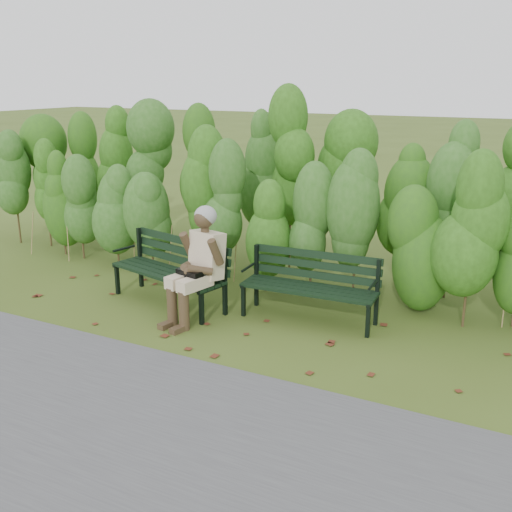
% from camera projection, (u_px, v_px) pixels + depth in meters
% --- Properties ---
extents(ground, '(80.00, 80.00, 0.00)m').
position_uv_depth(ground, '(242.00, 327.00, 6.79)').
color(ground, '#42561B').
extents(footpath, '(60.00, 2.50, 0.01)m').
position_uv_depth(footpath, '(115.00, 422.00, 4.91)').
color(footpath, '#474749').
rests_on(footpath, ground).
extents(hedge_band, '(11.04, 1.67, 2.42)m').
position_uv_depth(hedge_band, '(307.00, 191.00, 8.01)').
color(hedge_band, '#47381E').
rests_on(hedge_band, ground).
extents(leaf_litter, '(5.50, 1.91, 0.01)m').
position_uv_depth(leaf_litter, '(220.00, 321.00, 6.96)').
color(leaf_litter, '#5E2B19').
rests_on(leaf_litter, ground).
extents(bench_left, '(1.71, 0.89, 0.81)m').
position_uv_depth(bench_left, '(173.00, 266.00, 7.41)').
color(bench_left, black).
rests_on(bench_left, ground).
extents(bench_right, '(1.59, 0.58, 0.78)m').
position_uv_depth(bench_right, '(311.00, 281.00, 6.92)').
color(bench_right, black).
rests_on(bench_right, ground).
extents(seated_woman, '(0.59, 0.86, 1.33)m').
position_uv_depth(seated_woman, '(198.00, 259.00, 6.82)').
color(seated_woman, beige).
rests_on(seated_woman, ground).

